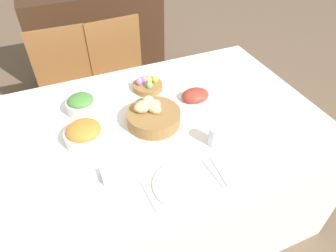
{
  "coord_description": "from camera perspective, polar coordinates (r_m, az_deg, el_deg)",
  "views": [
    {
      "loc": [
        -0.45,
        -1.1,
        1.78
      ],
      "look_at": [
        -0.03,
        -0.09,
        0.81
      ],
      "focal_mm": 32.0,
      "sensor_mm": 36.0,
      "label": 1
    }
  ],
  "objects": [
    {
      "name": "ground_plane",
      "position": [
        2.14,
        -0.24,
        -14.69
      ],
      "size": [
        12.0,
        12.0,
        0.0
      ],
      "primitive_type": "plane",
      "color": "brown"
    },
    {
      "name": "dining_table",
      "position": [
        1.83,
        -0.27,
        -8.04
      ],
      "size": [
        1.62,
        1.15,
        0.77
      ],
      "color": "white",
      "rests_on": "ground"
    },
    {
      "name": "chair_far_center",
      "position": [
        2.44,
        -8.48,
        9.33
      ],
      "size": [
        0.45,
        0.45,
        0.91
      ],
      "rotation": [
        0.0,
        0.0,
        0.07
      ],
      "color": "brown",
      "rests_on": "ground"
    },
    {
      "name": "chair_far_left",
      "position": [
        2.4,
        -18.37,
        6.85
      ],
      "size": [
        0.43,
        0.43,
        0.91
      ],
      "rotation": [
        0.0,
        0.0,
        -0.02
      ],
      "color": "brown",
      "rests_on": "ground"
    },
    {
      "name": "sideboard",
      "position": [
        3.27,
        -13.42,
        16.37
      ],
      "size": [
        1.31,
        0.44,
        0.88
      ],
      "color": "#3D2616",
      "rests_on": "ground"
    },
    {
      "name": "bread_basket",
      "position": [
        1.52,
        -2.95,
        2.02
      ],
      "size": [
        0.27,
        0.27,
        0.13
      ],
      "color": "olive",
      "rests_on": "dining_table"
    },
    {
      "name": "egg_basket",
      "position": [
        1.78,
        -3.99,
        7.8
      ],
      "size": [
        0.17,
        0.17,
        0.08
      ],
      "color": "olive",
      "rests_on": "dining_table"
    },
    {
      "name": "ham_platter",
      "position": [
        1.69,
        5.18,
        5.65
      ],
      "size": [
        0.24,
        0.17,
        0.07
      ],
      "color": "silver",
      "rests_on": "dining_table"
    },
    {
      "name": "carrot_bowl",
      "position": [
        1.47,
        -15.62,
        -1.43
      ],
      "size": [
        0.19,
        0.19,
        0.1
      ],
      "color": "silver",
      "rests_on": "dining_table"
    },
    {
      "name": "green_salad_bowl",
      "position": [
        1.65,
        -16.18,
        3.98
      ],
      "size": [
        0.16,
        0.16,
        0.1
      ],
      "color": "silver",
      "rests_on": "dining_table"
    },
    {
      "name": "dinner_plate",
      "position": [
        1.27,
        2.68,
        -10.99
      ],
      "size": [
        0.25,
        0.25,
        0.01
      ],
      "color": "silver",
      "rests_on": "dining_table"
    },
    {
      "name": "fork",
      "position": [
        1.24,
        -3.73,
        -13.16
      ],
      "size": [
        0.02,
        0.17,
        0.0
      ],
      "rotation": [
        0.0,
        0.0,
        0.07
      ],
      "color": "#B7B7BC",
      "rests_on": "dining_table"
    },
    {
      "name": "knife",
      "position": [
        1.32,
        8.6,
        -8.96
      ],
      "size": [
        0.02,
        0.17,
        0.0
      ],
      "rotation": [
        0.0,
        0.0,
        0.07
      ],
      "color": "#B7B7BC",
      "rests_on": "dining_table"
    },
    {
      "name": "spoon",
      "position": [
        1.33,
        9.74,
        -8.55
      ],
      "size": [
        0.02,
        0.17,
        0.0
      ],
      "rotation": [
        0.0,
        0.0,
        -0.07
      ],
      "color": "#B7B7BC",
      "rests_on": "dining_table"
    },
    {
      "name": "drinking_cup",
      "position": [
        1.42,
        8.93,
        -1.87
      ],
      "size": [
        0.07,
        0.07,
        0.1
      ],
      "color": "silver",
      "rests_on": "dining_table"
    },
    {
      "name": "butter_dish",
      "position": [
        1.31,
        -9.97,
        -8.8
      ],
      "size": [
        0.12,
        0.07,
        0.03
      ],
      "color": "silver",
      "rests_on": "dining_table"
    }
  ]
}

